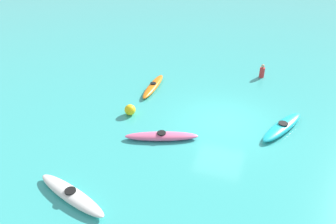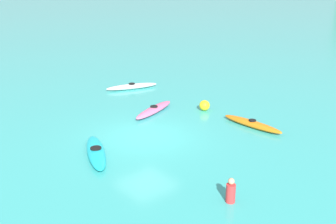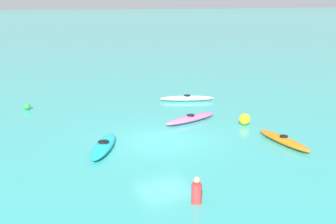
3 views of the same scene
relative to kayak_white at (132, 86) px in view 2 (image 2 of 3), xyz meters
name	(u,v)px [view 2 (image 2 of 3)]	position (x,y,z in m)	size (l,w,h in m)	color
ground_plane	(146,137)	(6.86, -4.27, -0.16)	(600.00, 600.00, 0.00)	#38ADA8
kayak_white	(132,86)	(0.00, 0.00, 0.00)	(1.67, 3.41, 0.37)	white
kayak_pink	(154,110)	(4.50, -1.84, 0.00)	(1.71, 3.39, 0.37)	pink
kayak_orange	(252,124)	(9.31, 0.43, 0.00)	(3.37, 0.69, 0.37)	orange
kayak_cyan	(96,152)	(7.12, -7.08, 0.00)	(3.43, 2.17, 0.37)	#19B7C6
buoy_yellow	(204,105)	(6.04, 0.45, 0.12)	(0.57, 0.57, 0.57)	yellow
person_near_shore	(231,192)	(13.14, -5.62, 0.22)	(0.42, 0.42, 0.88)	red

